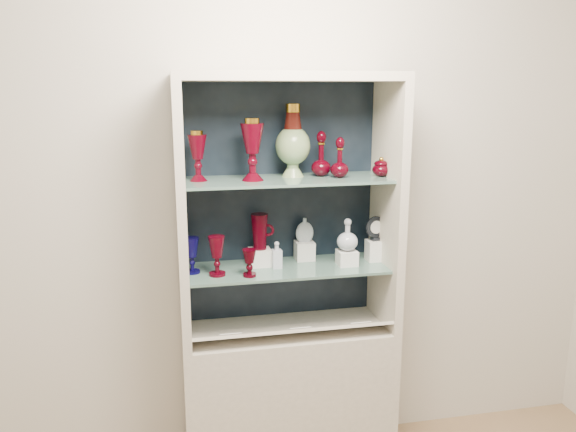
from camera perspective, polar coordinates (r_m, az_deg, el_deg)
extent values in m
cube|color=beige|center=(2.76, -0.93, 3.02)|extent=(3.50, 0.02, 2.80)
cube|color=#BCB29E|center=(2.91, 0.00, -18.04)|extent=(1.00, 0.40, 0.75)
cube|color=black|center=(2.74, -0.81, 1.37)|extent=(0.98, 0.02, 1.15)
cube|color=#BCB29E|center=(2.51, -10.80, 0.06)|extent=(0.04, 0.40, 1.15)
cube|color=#BCB29E|center=(2.70, 10.04, 0.98)|extent=(0.04, 0.40, 1.15)
cube|color=#BCB29E|center=(2.50, 0.00, 13.98)|extent=(1.00, 0.40, 0.04)
cube|color=slate|center=(2.65, -0.09, -5.31)|extent=(0.92, 0.34, 0.01)
cube|color=slate|center=(2.55, -0.09, 3.69)|extent=(0.92, 0.34, 0.01)
cube|color=#BCB29E|center=(2.63, 0.50, -11.65)|extent=(0.92, 0.17, 0.09)
cube|color=white|center=(2.63, 1.14, -11.29)|extent=(0.10, 0.06, 0.03)
cube|color=white|center=(2.70, 7.21, -10.70)|extent=(0.10, 0.06, 0.03)
cube|color=white|center=(2.58, -5.91, -11.82)|extent=(0.10, 0.06, 0.03)
cube|color=silver|center=(2.67, -2.87, -4.18)|extent=(0.10, 0.10, 0.08)
cube|color=silver|center=(2.75, 1.68, -3.53)|extent=(0.09, 0.09, 0.09)
cube|color=silver|center=(2.69, 6.01, -4.23)|extent=(0.09, 0.09, 0.07)
cube|color=silver|center=(2.77, 8.82, -3.47)|extent=(0.08, 0.08, 0.10)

